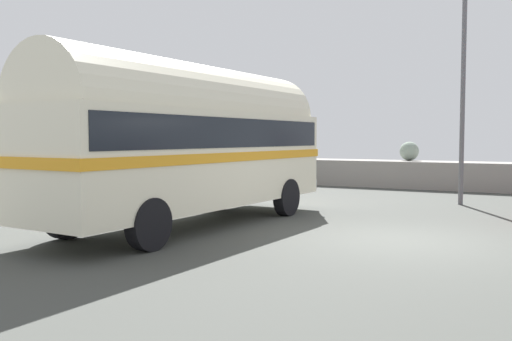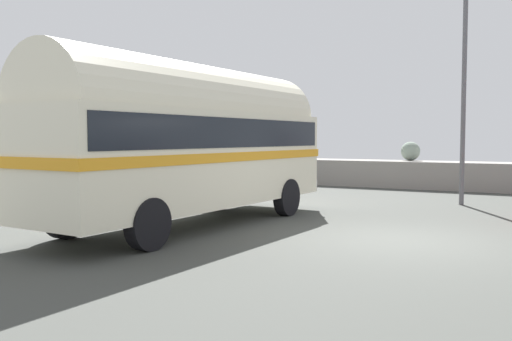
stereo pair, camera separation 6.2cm
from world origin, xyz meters
name	(u,v)px [view 1 (the left image)]	position (x,y,z in m)	size (l,w,h in m)	color
ground	(400,241)	(0.00, 0.00, 0.01)	(32.00, 26.00, 0.02)	#40433E
breakwater	(475,174)	(-0.04, 11.79, 0.65)	(31.36, 1.91, 2.34)	gray
vintage_coach	(190,137)	(-4.68, -0.53, 2.05)	(2.86, 8.70, 3.70)	black
lamp_post	(466,72)	(0.25, 6.75, 4.01)	(0.95, 0.86, 7.19)	#5B5B60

